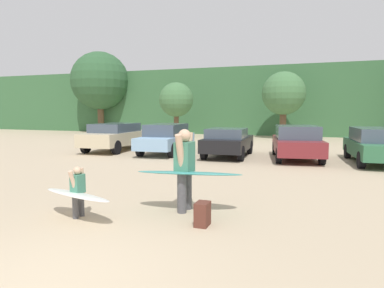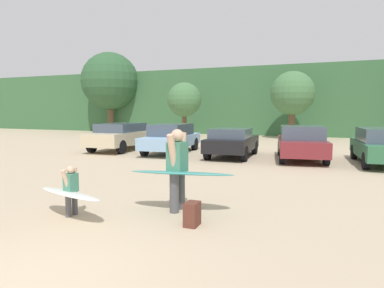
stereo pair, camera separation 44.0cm
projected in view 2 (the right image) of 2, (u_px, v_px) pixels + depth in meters
ground_plane at (22, 283)px, 4.29m from camera, size 120.00×120.00×0.00m
hillside_ridge at (291, 102)px, 33.70m from camera, size 108.00×12.00×5.91m
tree_center_left at (110, 81)px, 33.45m from camera, size 5.57×5.57×7.79m
tree_right at (184, 100)px, 27.22m from camera, size 2.74×2.74×4.37m
tree_far_left at (292, 94)px, 25.26m from camera, size 3.24×3.24×5.05m
parked_car_champagne at (122, 135)px, 18.48m from camera, size 2.16×4.71×1.46m
parked_car_sky_blue at (171, 138)px, 17.24m from camera, size 2.09×4.79×1.47m
parked_car_black at (232, 142)px, 15.74m from camera, size 1.97×4.03×1.34m
parked_car_maroon at (301, 142)px, 14.79m from camera, size 2.51×4.47×1.49m
parked_car_forest_green at (383, 145)px, 13.45m from camera, size 2.16×4.45×1.45m
person_adult at (177, 165)px, 7.27m from camera, size 0.34×0.77×1.76m
person_child at (71, 188)px, 6.95m from camera, size 0.20×0.46×1.04m
surfboard_teal at (181, 173)px, 7.20m from camera, size 2.32×0.99×0.15m
surfboard_white at (70, 194)px, 6.82m from camera, size 1.93×1.02×0.15m
backpack_dropped at (192, 214)px, 6.38m from camera, size 0.24×0.34×0.45m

